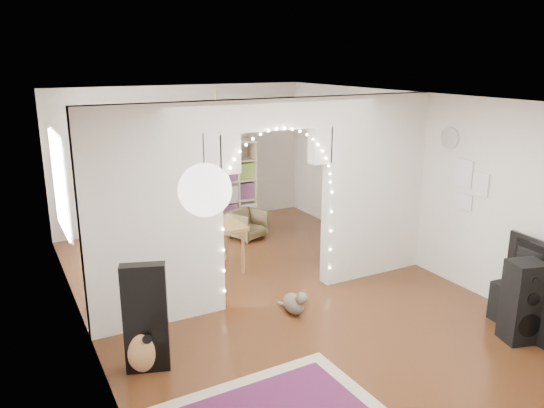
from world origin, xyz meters
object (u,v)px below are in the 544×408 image
media_console (533,313)px  bookcase (217,182)px  dining_chair_left (157,229)px  dining_table (202,231)px  floor_speaker (523,302)px  dining_chair_right (247,224)px  acoustic_guitar (145,335)px

media_console → bookcase: 6.13m
bookcase → dining_chair_left: size_ratio=2.85×
bookcase → dining_table: 2.63m
floor_speaker → dining_chair_right: floor_speaker is taller
acoustic_guitar → bookcase: (2.68, 4.53, 0.40)m
media_console → bookcase: bookcase is taller
floor_speaker → media_console: 0.38m
floor_speaker → media_console: (0.29, 0.05, -0.24)m
media_console → bookcase: size_ratio=0.61×
floor_speaker → dining_table: floor_speaker is taller
floor_speaker → bookcase: size_ratio=0.59×
media_console → bookcase: (-1.61, 5.88, 0.57)m
floor_speaker → media_console: size_ratio=0.98×
acoustic_guitar → floor_speaker: size_ratio=1.01×
floor_speaker → dining_table: bearing=140.6°
media_console → dining_chair_left: (-3.03, 5.26, 0.01)m
bookcase → floor_speaker: bearing=-62.8°
acoustic_guitar → dining_chair_right: 4.37m
dining_table → acoustic_guitar: bearing=-124.2°
floor_speaker → bookcase: (-1.32, 5.94, 0.34)m
dining_table → dining_chair_right: (1.31, 1.17, -0.42)m
dining_table → floor_speaker: bearing=-55.4°
media_console → acoustic_guitar: bearing=166.9°
acoustic_guitar → bookcase: bearing=71.1°
dining_chair_right → dining_table: bearing=-159.4°
media_console → dining_chair_right: dining_chair_right is taller
acoustic_guitar → bookcase: size_ratio=0.60×
bookcase → dining_chair_left: bookcase is taller
acoustic_guitar → dining_chair_right: (2.78, 3.37, -0.17)m
dining_chair_left → acoustic_guitar: bearing=-127.6°
acoustic_guitar → dining_table: bearing=67.8°
media_console → dining_table: dining_table is taller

